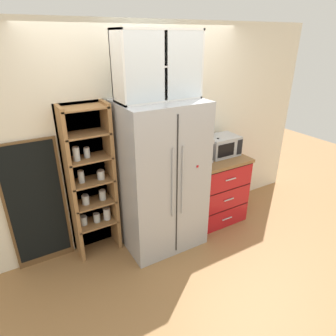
{
  "coord_description": "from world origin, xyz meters",
  "views": [
    {
      "loc": [
        -1.47,
        -2.69,
        2.39
      ],
      "look_at": [
        0.1,
        -0.01,
        0.98
      ],
      "focal_mm": 31.35,
      "sensor_mm": 36.0,
      "label": 1
    }
  ],
  "objects_px": {
    "mug_sage": "(216,154)",
    "chalkboard_menu": "(36,205)",
    "refrigerator": "(161,177)",
    "microwave": "(222,146)",
    "coffee_maker": "(202,149)",
    "bottle_clear": "(218,150)",
    "bottle_amber": "(217,149)",
    "mug_navy": "(215,153)"
  },
  "relations": [
    {
      "from": "mug_sage",
      "to": "chalkboard_menu",
      "type": "xyz_separation_m",
      "value": [
        -2.21,
        0.24,
        -0.24
      ]
    },
    {
      "from": "chalkboard_menu",
      "to": "refrigerator",
      "type": "bearing_deg",
      "value": -14.07
    },
    {
      "from": "microwave",
      "to": "mug_sage",
      "type": "relative_size",
      "value": 3.65
    },
    {
      "from": "microwave",
      "to": "coffee_maker",
      "type": "height_order",
      "value": "coffee_maker"
    },
    {
      "from": "microwave",
      "to": "chalkboard_menu",
      "type": "xyz_separation_m",
      "value": [
        -2.32,
        0.22,
        -0.32
      ]
    },
    {
      "from": "bottle_clear",
      "to": "coffee_maker",
      "type": "bearing_deg",
      "value": 173.73
    },
    {
      "from": "bottle_amber",
      "to": "coffee_maker",
      "type": "bearing_deg",
      "value": 178.16
    },
    {
      "from": "refrigerator",
      "to": "bottle_clear",
      "type": "xyz_separation_m",
      "value": [
        0.87,
        0.04,
        0.15
      ]
    },
    {
      "from": "bottle_clear",
      "to": "chalkboard_menu",
      "type": "bearing_deg",
      "value": 172.48
    },
    {
      "from": "refrigerator",
      "to": "mug_navy",
      "type": "xyz_separation_m",
      "value": [
        0.88,
        0.11,
        0.08
      ]
    },
    {
      "from": "coffee_maker",
      "to": "refrigerator",
      "type": "bearing_deg",
      "value": -173.92
    },
    {
      "from": "bottle_clear",
      "to": "bottle_amber",
      "type": "bearing_deg",
      "value": 90.0
    },
    {
      "from": "coffee_maker",
      "to": "chalkboard_menu",
      "type": "xyz_separation_m",
      "value": [
        -1.97,
        0.27,
        -0.35
      ]
    },
    {
      "from": "microwave",
      "to": "bottle_clear",
      "type": "distance_m",
      "value": 0.13
    },
    {
      "from": "microwave",
      "to": "mug_sage",
      "type": "height_order",
      "value": "microwave"
    },
    {
      "from": "mug_navy",
      "to": "bottle_clear",
      "type": "distance_m",
      "value": 0.09
    },
    {
      "from": "mug_sage",
      "to": "bottle_clear",
      "type": "relative_size",
      "value": 0.47
    },
    {
      "from": "microwave",
      "to": "coffee_maker",
      "type": "distance_m",
      "value": 0.35
    },
    {
      "from": "refrigerator",
      "to": "bottle_clear",
      "type": "height_order",
      "value": "refrigerator"
    },
    {
      "from": "microwave",
      "to": "bottle_clear",
      "type": "bearing_deg",
      "value": -149.28
    },
    {
      "from": "coffee_maker",
      "to": "mug_navy",
      "type": "xyz_separation_m",
      "value": [
        0.23,
        0.04,
        -0.11
      ]
    },
    {
      "from": "microwave",
      "to": "bottle_clear",
      "type": "height_order",
      "value": "microwave"
    },
    {
      "from": "refrigerator",
      "to": "coffee_maker",
      "type": "relative_size",
      "value": 5.72
    },
    {
      "from": "mug_sage",
      "to": "chalkboard_menu",
      "type": "distance_m",
      "value": 2.23
    },
    {
      "from": "bottle_clear",
      "to": "chalkboard_menu",
      "type": "distance_m",
      "value": 2.25
    },
    {
      "from": "bottle_amber",
      "to": "chalkboard_menu",
      "type": "bearing_deg",
      "value": 172.95
    },
    {
      "from": "chalkboard_menu",
      "to": "mug_sage",
      "type": "bearing_deg",
      "value": -6.33
    },
    {
      "from": "chalkboard_menu",
      "to": "bottle_amber",
      "type": "bearing_deg",
      "value": -7.05
    },
    {
      "from": "microwave",
      "to": "mug_sage",
      "type": "xyz_separation_m",
      "value": [
        -0.11,
        -0.02,
        -0.09
      ]
    },
    {
      "from": "coffee_maker",
      "to": "mug_navy",
      "type": "distance_m",
      "value": 0.26
    },
    {
      "from": "microwave",
      "to": "coffee_maker",
      "type": "relative_size",
      "value": 1.42
    },
    {
      "from": "refrigerator",
      "to": "mug_sage",
      "type": "relative_size",
      "value": 14.72
    },
    {
      "from": "refrigerator",
      "to": "bottle_clear",
      "type": "distance_m",
      "value": 0.89
    },
    {
      "from": "mug_sage",
      "to": "bottle_clear",
      "type": "xyz_separation_m",
      "value": [
        -0.0,
        -0.05,
        0.07
      ]
    },
    {
      "from": "microwave",
      "to": "mug_sage",
      "type": "distance_m",
      "value": 0.14
    },
    {
      "from": "mug_sage",
      "to": "bottle_clear",
      "type": "bearing_deg",
      "value": -92.17
    },
    {
      "from": "mug_sage",
      "to": "refrigerator",
      "type": "bearing_deg",
      "value": -174.19
    },
    {
      "from": "chalkboard_menu",
      "to": "microwave",
      "type": "bearing_deg",
      "value": -5.5
    },
    {
      "from": "microwave",
      "to": "mug_sage",
      "type": "bearing_deg",
      "value": -169.26
    },
    {
      "from": "coffee_maker",
      "to": "chalkboard_menu",
      "type": "distance_m",
      "value": 2.02
    },
    {
      "from": "mug_navy",
      "to": "coffee_maker",
      "type": "bearing_deg",
      "value": -170.69
    },
    {
      "from": "mug_navy",
      "to": "bottle_amber",
      "type": "bearing_deg",
      "value": -92.33
    }
  ]
}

